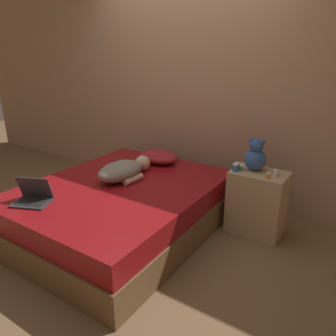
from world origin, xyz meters
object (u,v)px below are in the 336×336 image
at_px(bottle_white, 276,173).
at_px(bottle_pink, 237,166).
at_px(pillow, 158,157).
at_px(teddy_bear, 255,156).
at_px(bottle_blue, 235,168).
at_px(bottle_green, 241,168).
at_px(person_lying, 124,170).
at_px(laptop, 33,197).
at_px(bottle_amber, 268,175).

bearing_deg(bottle_white, bottle_pink, -177.99).
relative_size(pillow, bottle_white, 7.31).
xyz_separation_m(teddy_bear, bottle_blue, (-0.14, -0.14, -0.10)).
bearing_deg(pillow, bottle_green, -4.92).
bearing_deg(teddy_bear, bottle_pink, -152.79).
bearing_deg(person_lying, laptop, -104.40).
height_order(bottle_amber, bottle_pink, bottle_pink).
height_order(bottle_green, bottle_amber, same).
bearing_deg(laptop, bottle_pink, 22.97).
bearing_deg(bottle_pink, pillow, 176.20).
distance_m(laptop, teddy_bear, 2.05).
relative_size(bottle_green, bottle_amber, 1.01).
relative_size(person_lying, bottle_pink, 10.42).
relative_size(bottle_white, bottle_amber, 1.16).
bearing_deg(bottle_green, person_lying, -153.90).
relative_size(pillow, laptop, 1.34).
bearing_deg(bottle_pink, teddy_bear, 27.21).
relative_size(person_lying, laptop, 1.89).
bearing_deg(pillow, bottle_white, -2.23).
relative_size(person_lying, bottle_blue, 9.26).
xyz_separation_m(bottle_blue, bottle_pink, (-0.01, 0.06, -0.00)).
relative_size(bottle_green, bottle_pink, 0.88).
distance_m(person_lying, bottle_amber, 1.40).
distance_m(pillow, bottle_green, 1.04).
xyz_separation_m(pillow, bottle_pink, (0.99, -0.07, 0.10)).
bearing_deg(teddy_bear, person_lying, -151.90).
height_order(bottle_blue, bottle_pink, bottle_blue).
xyz_separation_m(laptop, bottle_amber, (1.61, 1.31, 0.12)).
bearing_deg(laptop, bottle_amber, 14.96).
relative_size(teddy_bear, bottle_amber, 5.51).
bearing_deg(laptop, bottle_white, 16.07).
xyz_separation_m(person_lying, bottle_pink, (0.99, 0.53, 0.08)).
height_order(person_lying, bottle_pink, bottle_pink).
distance_m(pillow, bottle_blue, 1.00).
bearing_deg(teddy_bear, bottle_amber, -39.15).
bearing_deg(bottle_amber, laptop, -140.94).
bearing_deg(bottle_blue, bottle_amber, -1.65).
xyz_separation_m(bottle_green, bottle_amber, (0.28, -0.05, -0.00)).
xyz_separation_m(bottle_amber, bottle_pink, (-0.33, 0.07, 0.00)).
relative_size(pillow, teddy_bear, 1.54).
height_order(pillow, person_lying, person_lying).
height_order(laptop, bottle_white, laptop).
bearing_deg(bottle_green, bottle_white, 6.50).
distance_m(pillow, bottle_amber, 1.32).
bearing_deg(laptop, teddy_bear, 21.42).
distance_m(pillow, teddy_bear, 1.15).
bearing_deg(bottle_green, bottle_pink, 153.90).
xyz_separation_m(pillow, bottle_green, (1.03, -0.09, 0.10)).
bearing_deg(bottle_amber, bottle_green, 169.82).
relative_size(person_lying, bottle_green, 11.79).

